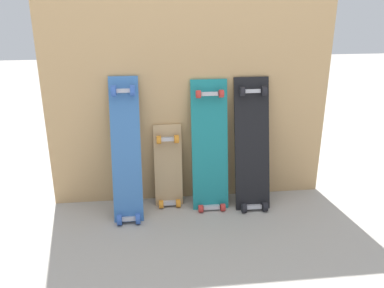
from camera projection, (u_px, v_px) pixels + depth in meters
ground_plane at (191, 200)px, 2.80m from camera, size 12.00×12.00×0.00m
plywood_wall_panel at (189, 71)px, 2.56m from camera, size 1.80×0.04×1.73m
skateboard_blue at (126, 155)px, 2.51m from camera, size 0.18×0.35×0.92m
skateboard_natural at (168, 171)px, 2.68m from camera, size 0.18×0.17×0.60m
skateboard_teal at (210, 151)px, 2.63m from camera, size 0.23×0.24×0.89m
skateboard_black at (252, 150)px, 2.63m from camera, size 0.22×0.29×0.89m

